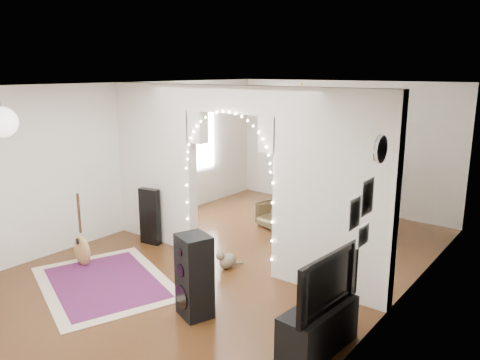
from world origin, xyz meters
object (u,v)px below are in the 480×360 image
Objects in this scene: dining_chair_right at (274,215)px; bookcase at (344,186)px; acoustic_guitar at (81,239)px; dining_table at (360,196)px; dining_chair_left at (324,219)px; media_console at (318,328)px; floor_speaker at (194,276)px.

bookcase is at bearing 39.81° from dining_chair_right.
acoustic_guitar is 4.55m from bookcase.
dining_table reaches higher than dining_chair_right.
dining_chair_left is 0.97× the size of dining_chair_right.
media_console is 1.91× the size of dining_chair_left.
media_console is at bearing -79.85° from dining_table.
media_console is at bearing -85.26° from bookcase.
dining_chair_right is at bearing -148.54° from dining_chair_left.
acoustic_guitar is 2.39m from floor_speaker.
media_console is 0.57× the size of bookcase.
dining_chair_right is at bearing -173.79° from bookcase.
dining_chair_right is at bearing 127.84° from floor_speaker.
floor_speaker is 0.79× the size of dining_table.
bookcase is (2.50, 3.77, 0.46)m from acoustic_guitar.
dining_table is at bearing 45.06° from dining_chair_right.
media_console is at bearing 20.63° from acoustic_guitar.
bookcase reaches higher than dining_chair_left.
acoustic_guitar is 3.93m from media_console.
acoustic_guitar is at bearing -95.45° from dining_chair_right.
floor_speaker reaches higher than media_console.
acoustic_guitar is at bearing -110.75° from dining_chair_left.
floor_speaker reaches higher than dining_chair_left.
dining_table is 2.39× the size of dining_chair_right.
dining_chair_left is at bearing -166.82° from bookcase.
bookcase is 0.72m from dining_chair_left.
acoustic_guitar reaches higher than floor_speaker.
floor_speaker is 4.08m from dining_table.
acoustic_guitar is at bearing -172.52° from media_console.
acoustic_guitar is 3.53m from dining_chair_right.
bookcase is at bearing -137.06° from dining_table.
media_console is 1.85× the size of dining_chair_right.
floor_speaker is (2.39, -0.06, 0.09)m from acoustic_guitar.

